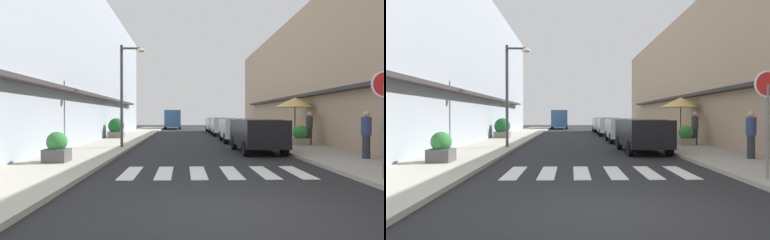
# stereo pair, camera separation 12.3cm
# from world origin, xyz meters

# --- Properties ---
(ground_plane) EXTENTS (79.77, 79.77, 0.00)m
(ground_plane) POSITION_xyz_m (0.00, 14.50, 0.00)
(ground_plane) COLOR #232326
(sidewalk_left) EXTENTS (2.87, 50.77, 0.12)m
(sidewalk_left) POSITION_xyz_m (-4.87, 14.50, 0.06)
(sidewalk_left) COLOR #ADA899
(sidewalk_left) RESTS_ON ground_plane
(sidewalk_right) EXTENTS (2.87, 50.77, 0.12)m
(sidewalk_right) POSITION_xyz_m (4.87, 14.50, 0.06)
(sidewalk_right) COLOR #9E998E
(sidewalk_right) RESTS_ON ground_plane
(building_row_left) EXTENTS (5.50, 34.63, 9.74)m
(building_row_left) POSITION_xyz_m (-8.80, 15.32, 4.87)
(building_row_left) COLOR #939EA8
(building_row_left) RESTS_ON ground_plane
(building_row_right) EXTENTS (5.50, 34.63, 8.17)m
(building_row_right) POSITION_xyz_m (8.80, 15.32, 4.08)
(building_row_right) COLOR tan
(building_row_right) RESTS_ON ground_plane
(crosswalk) EXTENTS (5.20, 2.20, 0.01)m
(crosswalk) POSITION_xyz_m (-0.00, 3.89, 0.01)
(crosswalk) COLOR silver
(crosswalk) RESTS_ON ground_plane
(parked_car_near) EXTENTS (1.87, 4.07, 1.47)m
(parked_car_near) POSITION_xyz_m (2.38, 9.02, 0.92)
(parked_car_near) COLOR black
(parked_car_near) RESTS_ON ground_plane
(parked_car_mid) EXTENTS (1.87, 4.02, 1.47)m
(parked_car_mid) POSITION_xyz_m (2.38, 14.80, 0.92)
(parked_car_mid) COLOR silver
(parked_car_mid) RESTS_ON ground_plane
(parked_car_far) EXTENTS (1.87, 4.12, 1.47)m
(parked_car_far) POSITION_xyz_m (2.38, 21.80, 0.92)
(parked_car_far) COLOR silver
(parked_car_far) RESTS_ON ground_plane
(parked_car_distant) EXTENTS (1.88, 4.01, 1.47)m
(parked_car_distant) POSITION_xyz_m (2.38, 27.33, 0.92)
(parked_car_distant) COLOR silver
(parked_car_distant) RESTS_ON ground_plane
(delivery_van) EXTENTS (2.11, 5.44, 2.37)m
(delivery_van) POSITION_xyz_m (-2.23, 36.15, 1.41)
(delivery_van) COLOR #33598C
(delivery_van) RESTS_ON ground_plane
(round_street_sign) EXTENTS (0.65, 0.07, 2.58)m
(round_street_sign) POSITION_xyz_m (3.89, 2.25, 2.09)
(round_street_sign) COLOR slate
(round_street_sign) RESTS_ON sidewalk_right
(street_lamp) EXTENTS (1.19, 0.28, 4.93)m
(street_lamp) POSITION_xyz_m (-3.67, 10.56, 3.16)
(street_lamp) COLOR #38383D
(street_lamp) RESTS_ON sidewalk_left
(cafe_umbrella) EXTENTS (2.29, 2.29, 2.55)m
(cafe_umbrella) POSITION_xyz_m (5.39, 12.86, 2.38)
(cafe_umbrella) COLOR #262626
(cafe_umbrella) RESTS_ON sidewalk_right
(planter_corner) EXTENTS (0.74, 0.74, 0.98)m
(planter_corner) POSITION_xyz_m (-5.02, 5.39, 0.58)
(planter_corner) COLOR #4C4C4C
(planter_corner) RESTS_ON sidewalk_left
(planter_midblock) EXTENTS (0.77, 0.77, 1.02)m
(planter_midblock) POSITION_xyz_m (5.16, 11.32, 0.62)
(planter_midblock) COLOR gray
(planter_midblock) RESTS_ON sidewalk_right
(planter_far) EXTENTS (1.09, 1.09, 1.36)m
(planter_far) POSITION_xyz_m (-5.54, 17.42, 0.78)
(planter_far) COLOR slate
(planter_far) RESTS_ON sidewalk_left
(pedestrian_walking_near) EXTENTS (0.34, 0.34, 1.69)m
(pedestrian_walking_near) POSITION_xyz_m (5.57, 5.98, 1.01)
(pedestrian_walking_near) COLOR #282B33
(pedestrian_walking_near) RESTS_ON sidewalk_right
(pedestrian_walking_far) EXTENTS (0.34, 0.34, 1.73)m
(pedestrian_walking_far) POSITION_xyz_m (5.69, 11.52, 1.03)
(pedestrian_walking_far) COLOR #282B33
(pedestrian_walking_far) RESTS_ON sidewalk_right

